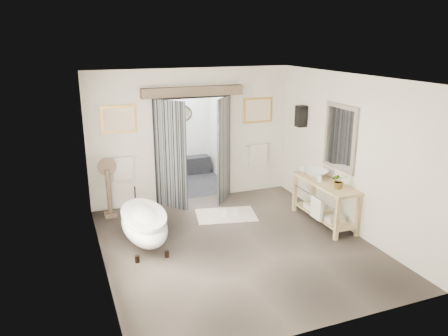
{
  "coord_description": "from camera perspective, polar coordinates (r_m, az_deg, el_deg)",
  "views": [
    {
      "loc": [
        -2.73,
        -6.42,
        3.53
      ],
      "look_at": [
        0.0,
        0.6,
        1.25
      ],
      "focal_mm": 35.0,
      "sensor_mm": 36.0,
      "label": 1
    }
  ],
  "objects": [
    {
      "name": "slippers",
      "position": [
        9.06,
        0.78,
        -5.81
      ],
      "size": [
        0.46,
        0.3,
        0.05
      ],
      "color": "silver",
      "rests_on": "rug"
    },
    {
      "name": "plant",
      "position": [
        8.23,
        14.81,
        -1.62
      ],
      "size": [
        0.34,
        0.32,
        0.31
      ],
      "primitive_type": "imported",
      "rotation": [
        0.0,
        0.0,
        -0.34
      ],
      "color": "gray",
      "rests_on": "vanity"
    },
    {
      "name": "shower_room",
      "position": [
        11.08,
        -6.38,
        3.04
      ],
      "size": [
        2.22,
        2.01,
        2.51
      ],
      "color": "black",
      "rests_on": "ground_plane"
    },
    {
      "name": "soap_bottle_b",
      "position": [
        9.12,
        10.36,
        0.02
      ],
      "size": [
        0.17,
        0.17,
        0.17
      ],
      "primitive_type": "imported",
      "rotation": [
        0.0,
        0.0,
        -0.32
      ],
      "color": "gray",
      "rests_on": "vanity"
    },
    {
      "name": "pedestal_mirror",
      "position": [
        9.08,
        -14.81,
        -3.0
      ],
      "size": [
        0.37,
        0.24,
        1.25
      ],
      "color": "brown",
      "rests_on": "ground_plane"
    },
    {
      "name": "vanity",
      "position": [
        8.7,
        12.93,
        -3.95
      ],
      "size": [
        0.57,
        1.6,
        0.85
      ],
      "color": "tan",
      "rests_on": "ground_plane"
    },
    {
      "name": "basin",
      "position": [
        8.77,
        11.96,
        -0.78
      ],
      "size": [
        0.62,
        0.62,
        0.16
      ],
      "primitive_type": "imported",
      "rotation": [
        0.0,
        0.0,
        -0.42
      ],
      "color": "white",
      "rests_on": "vanity"
    },
    {
      "name": "back_wall_dressing",
      "position": [
        9.36,
        -3.82,
        4.68
      ],
      "size": [
        3.82,
        0.72,
        2.52
      ],
      "color": "black",
      "rests_on": "ground_plane"
    },
    {
      "name": "clawfoot_tub",
      "position": [
        7.79,
        -10.41,
        -7.15
      ],
      "size": [
        0.75,
        1.68,
        0.82
      ],
      "color": "black",
      "rests_on": "ground_plane"
    },
    {
      "name": "rug",
      "position": [
        9.02,
        0.27,
        -6.16
      ],
      "size": [
        1.34,
        1.03,
        0.01
      ],
      "primitive_type": "cube",
      "rotation": [
        0.0,
        0.0,
        -0.21
      ],
      "color": "beige",
      "rests_on": "ground_plane"
    },
    {
      "name": "room_shell",
      "position": [
        7.05,
        1.86,
        3.12
      ],
      "size": [
        4.52,
        5.02,
        2.91
      ],
      "color": "beige",
      "rests_on": "ground_plane"
    },
    {
      "name": "ground_plane",
      "position": [
        7.82,
        1.62,
        -10.0
      ],
      "size": [
        5.0,
        5.0,
        0.0
      ],
      "primitive_type": "plane",
      "color": "#61544B"
    },
    {
      "name": "soap_bottle_a",
      "position": [
        8.56,
        12.36,
        -1.21
      ],
      "size": [
        0.1,
        0.1,
        0.17
      ],
      "primitive_type": "imported",
      "rotation": [
        0.0,
        0.0,
        -0.41
      ],
      "color": "gray",
      "rests_on": "vanity"
    }
  ]
}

